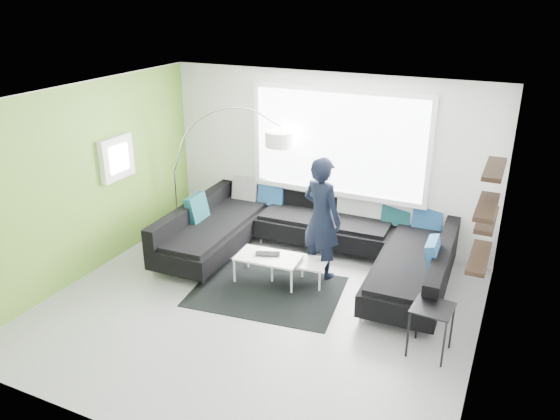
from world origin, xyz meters
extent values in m
plane|color=gray|center=(0.00, 0.00, 0.00)|extent=(5.50, 5.50, 0.00)
cube|color=silver|center=(0.00, 2.50, 1.40)|extent=(5.50, 0.04, 2.80)
cube|color=silver|center=(0.00, -2.50, 1.40)|extent=(5.50, 0.04, 2.80)
cube|color=silver|center=(-2.75, 0.00, 1.40)|extent=(0.04, 5.00, 2.80)
cube|color=silver|center=(2.75, 0.00, 1.40)|extent=(0.04, 5.00, 2.80)
cube|color=white|center=(0.00, 0.00, 2.80)|extent=(5.50, 5.00, 0.04)
cube|color=#6B9E33|center=(-2.74, 0.00, 1.40)|extent=(0.01, 5.00, 2.80)
cube|color=white|center=(0.20, 2.46, 1.70)|extent=(2.96, 0.06, 1.68)
cube|color=white|center=(-2.68, 0.60, 1.60)|extent=(0.12, 0.66, 0.66)
cube|color=black|center=(2.64, 0.40, 1.70)|extent=(0.20, 1.24, 0.95)
cube|color=black|center=(0.14, 1.41, 0.22)|extent=(4.26, 2.72, 0.44)
cube|color=black|center=(0.14, 1.41, 0.60)|extent=(4.26, 2.72, 0.33)
cube|color=navy|center=(0.14, 1.41, 0.67)|extent=(3.74, 0.34, 0.46)
cube|color=black|center=(-0.09, 0.45, 0.01)|extent=(2.22, 1.73, 0.01)
cube|color=white|center=(0.00, 0.85, 0.19)|extent=(1.24, 0.78, 0.39)
cube|color=black|center=(2.24, 0.01, 0.31)|extent=(0.48, 0.48, 0.62)
imported|color=black|center=(0.40, 1.26, 0.91)|extent=(0.96, 0.88, 1.83)
imported|color=black|center=(-0.23, 0.75, 0.40)|extent=(0.51, 0.47, 0.03)
camera|label=1|loc=(2.91, -5.56, 3.99)|focal=35.00mm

